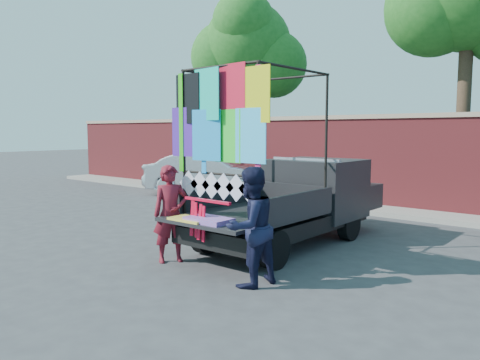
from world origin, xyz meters
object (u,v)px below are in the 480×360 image
Objects in this scene: sedan at (211,174)px; woman at (171,214)px; man at (250,227)px; pickup_truck at (302,200)px.

sedan is 7.96m from woman.
sedan is at bearing -124.82° from man.
man is at bearing -63.76° from woman.
sedan is at bearing 148.72° from pickup_truck.
pickup_truck is 3.13× the size of woman.
man is (0.94, -2.82, 0.04)m from pickup_truck.
pickup_truck is 6.75m from sedan.
man is (6.71, -6.33, 0.11)m from sedan.
pickup_truck is 3.01× the size of man.
woman reaches higher than sedan.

